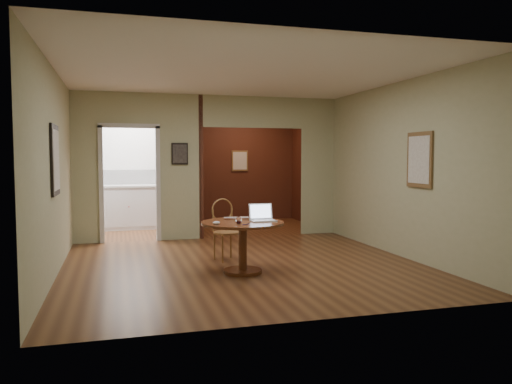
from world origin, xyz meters
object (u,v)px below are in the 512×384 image
object	(u,v)px
chair	(225,226)
closed_laptop	(237,218)
dining_table	(243,235)
open_laptop	(262,216)

from	to	relation	value
chair	closed_laptop	size ratio (longest dim) A/B	2.71
dining_table	open_laptop	size ratio (longest dim) A/B	3.38
dining_table	closed_laptop	xyz separation A→B (m)	(-0.02, 0.26, 0.19)
dining_table	closed_laptop	bearing A→B (deg)	94.95
closed_laptop	dining_table	bearing A→B (deg)	-75.88
chair	open_laptop	bearing A→B (deg)	-84.69
open_laptop	closed_laptop	size ratio (longest dim) A/B	0.96
open_laptop	closed_laptop	distance (m)	0.38
dining_table	chair	world-z (taller)	chair
chair	open_laptop	world-z (taller)	chair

